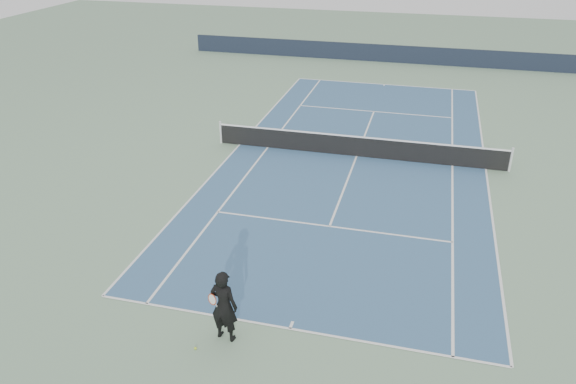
# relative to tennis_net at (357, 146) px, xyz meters

# --- Properties ---
(ground) EXTENTS (80.00, 80.00, 0.00)m
(ground) POSITION_rel_tennis_net_xyz_m (0.00, 0.00, -0.50)
(ground) COLOR gray
(court_surface) EXTENTS (10.97, 23.77, 0.01)m
(court_surface) POSITION_rel_tennis_net_xyz_m (0.00, 0.00, -0.50)
(court_surface) COLOR #365A80
(court_surface) RESTS_ON ground
(tennis_net) EXTENTS (12.90, 0.10, 1.07)m
(tennis_net) POSITION_rel_tennis_net_xyz_m (0.00, 0.00, 0.00)
(tennis_net) COLOR silver
(tennis_net) RESTS_ON ground
(windscreen_far) EXTENTS (30.00, 0.25, 1.20)m
(windscreen_far) POSITION_rel_tennis_net_xyz_m (0.00, 17.88, 0.10)
(windscreen_far) COLOR black
(windscreen_far) RESTS_ON ground
(tennis_player) EXTENTS (0.87, 0.65, 2.01)m
(tennis_player) POSITION_rel_tennis_net_xyz_m (-1.51, -12.60, 0.50)
(tennis_player) COLOR black
(tennis_player) RESTS_ON ground
(tennis_ball) EXTENTS (0.07, 0.07, 0.07)m
(tennis_ball) POSITION_rel_tennis_net_xyz_m (-2.09, -13.21, -0.47)
(tennis_ball) COLOR #BCDE2D
(tennis_ball) RESTS_ON ground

